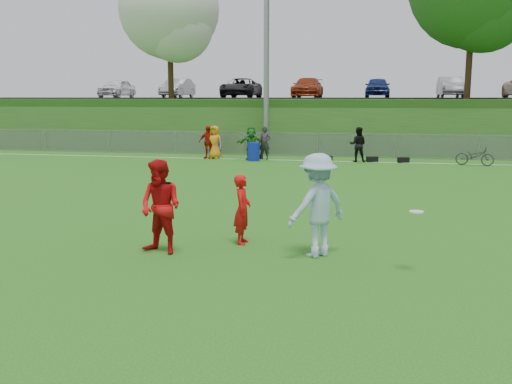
% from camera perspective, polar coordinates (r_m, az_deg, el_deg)
% --- Properties ---
extents(ground, '(120.00, 120.00, 0.00)m').
position_cam_1_polar(ground, '(11.11, -3.38, -7.02)').
color(ground, '#235812').
rests_on(ground, ground).
extents(sideline_far, '(60.00, 0.10, 0.01)m').
position_cam_1_polar(sideline_far, '(28.59, 5.92, 3.13)').
color(sideline_far, white).
rests_on(sideline_far, ground).
extents(fence, '(58.00, 0.06, 1.30)m').
position_cam_1_polar(fence, '(30.52, 6.31, 4.73)').
color(fence, gray).
rests_on(fence, ground).
extents(light_pole, '(1.20, 0.40, 12.15)m').
position_cam_1_polar(light_pole, '(31.81, 1.06, 15.91)').
color(light_pole, gray).
rests_on(light_pole, ground).
extents(berm, '(120.00, 18.00, 3.00)m').
position_cam_1_polar(berm, '(41.41, 7.75, 7.13)').
color(berm, '#1A4D15').
rests_on(berm, ground).
extents(parking_lot, '(120.00, 12.00, 0.10)m').
position_cam_1_polar(parking_lot, '(43.37, 7.98, 9.27)').
color(parking_lot, black).
rests_on(parking_lot, berm).
extents(tree_white_flowering, '(6.30, 6.30, 8.78)m').
position_cam_1_polar(tree_white_flowering, '(37.75, -8.48, 17.27)').
color(tree_white_flowering, black).
rests_on(tree_white_flowering, berm).
extents(car_row, '(32.04, 5.18, 1.44)m').
position_cam_1_polar(car_row, '(42.47, 6.32, 10.34)').
color(car_row, white).
rests_on(car_row, parking_lot).
extents(spectator_row, '(8.58, 1.05, 1.69)m').
position_cam_1_polar(spectator_row, '(28.91, 0.49, 4.92)').
color(spectator_row, '#A8160B').
rests_on(spectator_row, ground).
extents(gear_bags, '(7.85, 0.50, 0.26)m').
position_cam_1_polar(gear_bags, '(28.59, 8.27, 3.33)').
color(gear_bags, black).
rests_on(gear_bags, ground).
extents(player_red_left, '(0.38, 0.56, 1.51)m').
position_cam_1_polar(player_red_left, '(12.31, -1.38, -1.76)').
color(player_red_left, red).
rests_on(player_red_left, ground).
extents(player_red_center, '(1.11, 0.98, 1.92)m').
position_cam_1_polar(player_red_center, '(11.66, -9.51, -1.49)').
color(player_red_center, red).
rests_on(player_red_center, ground).
extents(player_blue, '(1.49, 1.48, 2.07)m').
position_cam_1_polar(player_blue, '(11.34, 6.16, -1.34)').
color(player_blue, '#A0C1DE').
rests_on(player_blue, ground).
extents(frisbee, '(0.26, 0.26, 0.02)m').
position_cam_1_polar(frisbee, '(10.60, 15.74, -1.92)').
color(frisbee, white).
rests_on(frisbee, ground).
extents(recycling_bin, '(0.75, 0.75, 0.91)m').
position_cam_1_polar(recycling_bin, '(28.39, -0.24, 4.04)').
color(recycling_bin, '#0F21AC').
rests_on(recycling_bin, ground).
extents(camp_chair, '(0.61, 0.62, 0.96)m').
position_cam_1_polar(camp_chair, '(30.36, -4.10, 4.05)').
color(camp_chair, '#0D3794').
rests_on(camp_chair, ground).
extents(bicycle, '(1.78, 0.95, 0.89)m').
position_cam_1_polar(bicycle, '(28.35, 21.04, 3.38)').
color(bicycle, '#2C2C2F').
rests_on(bicycle, ground).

